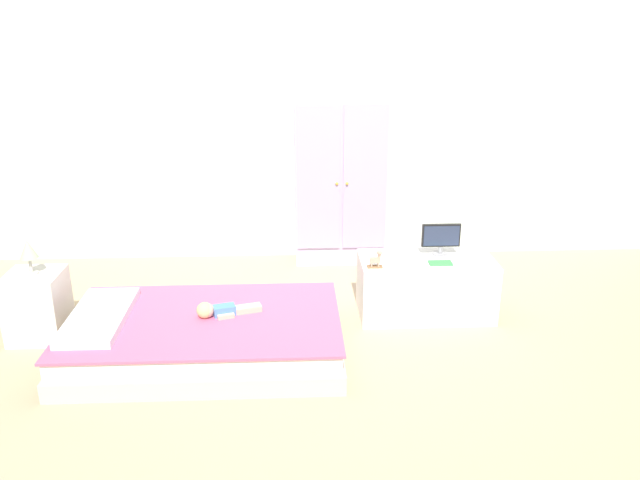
{
  "coord_description": "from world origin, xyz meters",
  "views": [
    {
      "loc": [
        -0.2,
        -3.5,
        1.94
      ],
      "look_at": [
        -0.02,
        0.4,
        0.54
      ],
      "focal_mm": 35.2,
      "sensor_mm": 36.0,
      "label": 1
    }
  ],
  "objects_px": {
    "doll": "(217,310)",
    "rocking_horse_toy": "(376,260)",
    "book_green": "(440,263)",
    "nightstand": "(37,306)",
    "table_lamp": "(28,251)",
    "wardrobe": "(341,179)",
    "tv_monitor": "(441,237)",
    "bed": "(205,336)",
    "tv_stand": "(425,287)"
  },
  "relations": [
    {
      "from": "wardrobe",
      "to": "tv_monitor",
      "type": "distance_m",
      "value": 1.14
    },
    {
      "from": "table_lamp",
      "to": "book_green",
      "type": "relative_size",
      "value": 1.49
    },
    {
      "from": "doll",
      "to": "table_lamp",
      "type": "xyz_separation_m",
      "value": [
        -1.16,
        0.25,
        0.31
      ]
    },
    {
      "from": "bed",
      "to": "wardrobe",
      "type": "xyz_separation_m",
      "value": [
        0.93,
        1.51,
        0.59
      ]
    },
    {
      "from": "bed",
      "to": "tv_monitor",
      "type": "height_order",
      "value": "tv_monitor"
    },
    {
      "from": "table_lamp",
      "to": "rocking_horse_toy",
      "type": "distance_m",
      "value": 2.16
    },
    {
      "from": "bed",
      "to": "book_green",
      "type": "xyz_separation_m",
      "value": [
        1.5,
        0.38,
        0.29
      ]
    },
    {
      "from": "nightstand",
      "to": "book_green",
      "type": "distance_m",
      "value": 2.6
    },
    {
      "from": "doll",
      "to": "wardrobe",
      "type": "relative_size",
      "value": 0.28
    },
    {
      "from": "bed",
      "to": "tv_stand",
      "type": "bearing_deg",
      "value": 18.53
    },
    {
      "from": "bed",
      "to": "nightstand",
      "type": "bearing_deg",
      "value": 165.64
    },
    {
      "from": "tv_monitor",
      "to": "book_green",
      "type": "height_order",
      "value": "tv_monitor"
    },
    {
      "from": "tv_stand",
      "to": "doll",
      "type": "bearing_deg",
      "value": -161.44
    },
    {
      "from": "book_green",
      "to": "doll",
      "type": "bearing_deg",
      "value": -165.88
    },
    {
      "from": "rocking_horse_toy",
      "to": "tv_stand",
      "type": "bearing_deg",
      "value": 20.72
    },
    {
      "from": "wardrobe",
      "to": "rocking_horse_toy",
      "type": "relative_size",
      "value": 11.86
    },
    {
      "from": "nightstand",
      "to": "tv_monitor",
      "type": "height_order",
      "value": "tv_monitor"
    },
    {
      "from": "book_green",
      "to": "rocking_horse_toy",
      "type": "bearing_deg",
      "value": -174.7
    },
    {
      "from": "table_lamp",
      "to": "tv_monitor",
      "type": "distance_m",
      "value": 2.64
    },
    {
      "from": "wardrobe",
      "to": "book_green",
      "type": "distance_m",
      "value": 1.3
    },
    {
      "from": "nightstand",
      "to": "table_lamp",
      "type": "xyz_separation_m",
      "value": [
        0.0,
        -0.0,
        0.37
      ]
    },
    {
      "from": "nightstand",
      "to": "wardrobe",
      "type": "xyz_separation_m",
      "value": [
        2.01,
        1.23,
        0.49
      ]
    },
    {
      "from": "doll",
      "to": "rocking_horse_toy",
      "type": "xyz_separation_m",
      "value": [
        1.0,
        0.32,
        0.18
      ]
    },
    {
      "from": "table_lamp",
      "to": "doll",
      "type": "bearing_deg",
      "value": -12.27
    },
    {
      "from": "doll",
      "to": "tv_monitor",
      "type": "xyz_separation_m",
      "value": [
        1.46,
        0.53,
        0.25
      ]
    },
    {
      "from": "tv_monitor",
      "to": "rocking_horse_toy",
      "type": "distance_m",
      "value": 0.52
    },
    {
      "from": "tv_stand",
      "to": "rocking_horse_toy",
      "type": "relative_size",
      "value": 7.59
    },
    {
      "from": "nightstand",
      "to": "tv_stand",
      "type": "distance_m",
      "value": 2.53
    },
    {
      "from": "book_green",
      "to": "nightstand",
      "type": "bearing_deg",
      "value": -177.63
    },
    {
      "from": "tv_stand",
      "to": "rocking_horse_toy",
      "type": "height_order",
      "value": "rocking_horse_toy"
    },
    {
      "from": "doll",
      "to": "tv_stand",
      "type": "bearing_deg",
      "value": 18.56
    },
    {
      "from": "nightstand",
      "to": "book_green",
      "type": "xyz_separation_m",
      "value": [
        2.59,
        0.11,
        0.2
      ]
    },
    {
      "from": "bed",
      "to": "table_lamp",
      "type": "height_order",
      "value": "table_lamp"
    },
    {
      "from": "doll",
      "to": "book_green",
      "type": "height_order",
      "value": "book_green"
    },
    {
      "from": "rocking_horse_toy",
      "to": "bed",
      "type": "bearing_deg",
      "value": -162.22
    },
    {
      "from": "book_green",
      "to": "wardrobe",
      "type": "bearing_deg",
      "value": 116.96
    },
    {
      "from": "tv_stand",
      "to": "tv_monitor",
      "type": "distance_m",
      "value": 0.35
    },
    {
      "from": "tv_monitor",
      "to": "rocking_horse_toy",
      "type": "bearing_deg",
      "value": -155.66
    },
    {
      "from": "doll",
      "to": "wardrobe",
      "type": "xyz_separation_m",
      "value": [
        0.86,
        1.48,
        0.43
      ]
    },
    {
      "from": "table_lamp",
      "to": "book_green",
      "type": "height_order",
      "value": "table_lamp"
    },
    {
      "from": "doll",
      "to": "nightstand",
      "type": "bearing_deg",
      "value": 167.73
    },
    {
      "from": "table_lamp",
      "to": "wardrobe",
      "type": "relative_size",
      "value": 0.16
    },
    {
      "from": "table_lamp",
      "to": "book_green",
      "type": "bearing_deg",
      "value": 2.37
    },
    {
      "from": "tv_stand",
      "to": "bed",
      "type": "bearing_deg",
      "value": -161.47
    },
    {
      "from": "nightstand",
      "to": "rocking_horse_toy",
      "type": "xyz_separation_m",
      "value": [
        2.16,
        0.07,
        0.25
      ]
    },
    {
      "from": "wardrobe",
      "to": "rocking_horse_toy",
      "type": "height_order",
      "value": "wardrobe"
    },
    {
      "from": "table_lamp",
      "to": "tv_monitor",
      "type": "height_order",
      "value": "table_lamp"
    },
    {
      "from": "bed",
      "to": "wardrobe",
      "type": "height_order",
      "value": "wardrobe"
    },
    {
      "from": "table_lamp",
      "to": "rocking_horse_toy",
      "type": "relative_size",
      "value": 1.88
    },
    {
      "from": "nightstand",
      "to": "wardrobe",
      "type": "distance_m",
      "value": 2.41
    }
  ]
}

